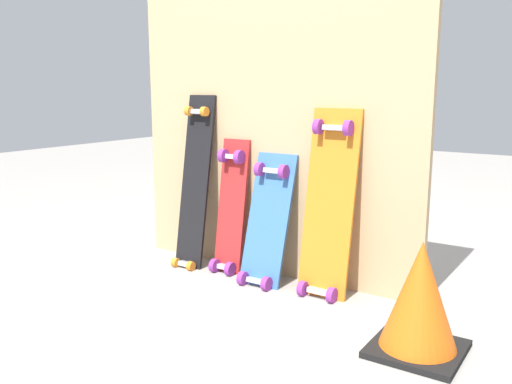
% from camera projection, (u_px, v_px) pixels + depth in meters
% --- Properties ---
extents(ground_plane, '(12.00, 12.00, 0.00)m').
position_uv_depth(ground_plane, '(264.00, 275.00, 2.79)').
color(ground_plane, '#9E9991').
extents(plywood_wall_panel, '(1.59, 0.04, 1.49)m').
position_uv_depth(plywood_wall_panel, '(271.00, 129.00, 2.70)').
color(plywood_wall_panel, tan).
rests_on(plywood_wall_panel, ground).
extents(skateboard_black, '(0.17, 0.23, 0.98)m').
position_uv_depth(skateboard_black, '(194.00, 188.00, 2.89)').
color(skateboard_black, black).
rests_on(skateboard_black, ground).
extents(skateboard_red, '(0.16, 0.19, 0.75)m').
position_uv_depth(skateboard_red, '(230.00, 212.00, 2.81)').
color(skateboard_red, '#B22626').
rests_on(skateboard_red, ground).
extents(skateboard_blue, '(0.22, 0.26, 0.69)m').
position_uv_depth(skateboard_blue, '(267.00, 226.00, 2.65)').
color(skateboard_blue, '#386BAD').
rests_on(skateboard_blue, ground).
extents(skateboard_orange, '(0.24, 0.22, 0.92)m').
position_uv_depth(skateboard_orange, '(328.00, 210.00, 2.48)').
color(skateboard_orange, orange).
rests_on(skateboard_orange, ground).
extents(traffic_cone, '(0.32, 0.32, 0.42)m').
position_uv_depth(traffic_cone, '(420.00, 299.00, 1.94)').
color(traffic_cone, black).
rests_on(traffic_cone, ground).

